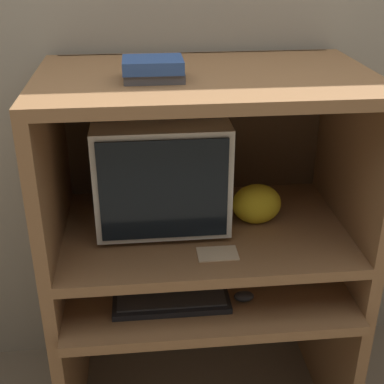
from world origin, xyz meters
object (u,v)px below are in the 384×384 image
(crt_monitor, at_px, (161,166))
(snack_bag, at_px, (257,204))
(mouse, at_px, (244,296))
(keyboard, at_px, (171,299))
(book_stack, at_px, (153,69))

(crt_monitor, height_order, snack_bag, crt_monitor)
(crt_monitor, relative_size, mouse, 6.49)
(crt_monitor, bearing_deg, keyboard, -86.98)
(keyboard, distance_m, mouse, 0.24)
(mouse, relative_size, book_stack, 0.38)
(keyboard, bearing_deg, snack_bag, 29.87)
(snack_bag, relative_size, book_stack, 0.98)
(mouse, height_order, book_stack, book_stack)
(crt_monitor, relative_size, snack_bag, 2.53)
(keyboard, bearing_deg, book_stack, 107.16)
(keyboard, xyz_separation_m, mouse, (0.24, -0.02, 0.00))
(crt_monitor, distance_m, keyboard, 0.45)
(crt_monitor, bearing_deg, book_stack, -97.65)
(keyboard, relative_size, snack_bag, 2.25)
(snack_bag, distance_m, book_stack, 0.60)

